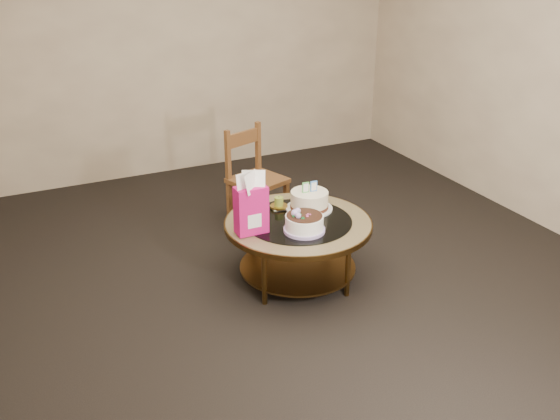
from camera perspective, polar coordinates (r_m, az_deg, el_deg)
name	(u,v)px	position (r m, az deg, el deg)	size (l,w,h in m)	color
ground	(297,278)	(4.49, 1.60, -6.24)	(5.00, 5.00, 0.00)	black
room_walls	(300,61)	(3.93, 1.87, 13.45)	(4.52, 5.02, 2.61)	beige
coffee_table	(298,231)	(4.31, 1.66, -1.91)	(1.02, 1.02, 0.46)	brown
decorated_cake	(304,224)	(4.10, 2.21, -1.29)	(0.28, 0.28, 0.16)	#B89DDF
cream_cake	(309,201)	(4.42, 2.70, 0.85)	(0.33, 0.33, 0.21)	white
gift_bag	(251,204)	(4.03, -2.67, 0.59)	(0.21, 0.15, 0.42)	#D91486
pillar_candle	(279,204)	(4.45, -0.10, 0.53)	(0.13, 0.13, 0.09)	#DBBD5A
dining_chair	(255,178)	(5.09, -2.34, 2.92)	(0.49, 0.49, 0.84)	brown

